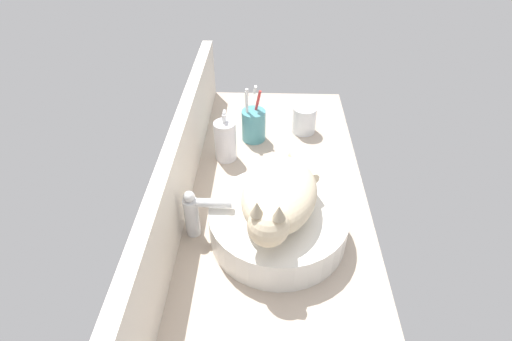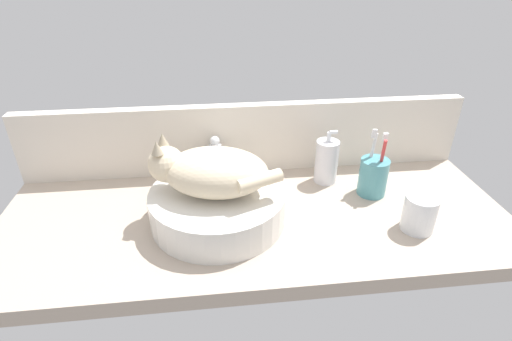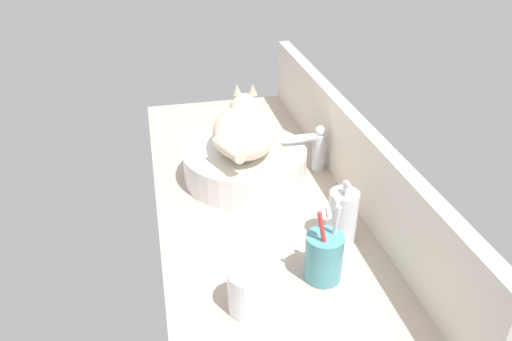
{
  "view_description": "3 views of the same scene",
  "coord_description": "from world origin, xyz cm",
  "px_view_note": "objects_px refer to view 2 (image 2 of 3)",
  "views": [
    {
      "loc": [
        -77.73,
        1.62,
        75.16
      ],
      "look_at": [
        3.31,
        4.45,
        10.25
      ],
      "focal_mm": 28.0,
      "sensor_mm": 36.0,
      "label": 1
    },
    {
      "loc": [
        -9.67,
        -84.05,
        60.7
      ],
      "look_at": [
        0.44,
        3.23,
        11.1
      ],
      "focal_mm": 28.0,
      "sensor_mm": 36.0,
      "label": 2
    },
    {
      "loc": [
        106.93,
        -24.34,
        72.03
      ],
      "look_at": [
        5.21,
        -1.63,
        10.66
      ],
      "focal_mm": 35.0,
      "sensor_mm": 36.0,
      "label": 3
    }
  ],
  "objects_px": {
    "sink_basin": "(218,206)",
    "soap_dispenser": "(326,161)",
    "cat": "(210,171)",
    "water_glass": "(419,215)",
    "toothbrush_cup": "(373,176)",
    "faucet": "(216,158)"
  },
  "relations": [
    {
      "from": "sink_basin",
      "to": "toothbrush_cup",
      "type": "xyz_separation_m",
      "value": [
        0.43,
        0.08,
        0.01
      ]
    },
    {
      "from": "toothbrush_cup",
      "to": "water_glass",
      "type": "bearing_deg",
      "value": -72.69
    },
    {
      "from": "soap_dispenser",
      "to": "water_glass",
      "type": "xyz_separation_m",
      "value": [
        0.16,
        -0.25,
        -0.03
      ]
    },
    {
      "from": "soap_dispenser",
      "to": "sink_basin",
      "type": "bearing_deg",
      "value": -153.52
    },
    {
      "from": "sink_basin",
      "to": "soap_dispenser",
      "type": "relative_size",
      "value": 2.09
    },
    {
      "from": "sink_basin",
      "to": "soap_dispenser",
      "type": "height_order",
      "value": "soap_dispenser"
    },
    {
      "from": "soap_dispenser",
      "to": "water_glass",
      "type": "bearing_deg",
      "value": -56.98
    },
    {
      "from": "faucet",
      "to": "soap_dispenser",
      "type": "relative_size",
      "value": 0.85
    },
    {
      "from": "sink_basin",
      "to": "soap_dispenser",
      "type": "distance_m",
      "value": 0.36
    },
    {
      "from": "faucet",
      "to": "soap_dispenser",
      "type": "xyz_separation_m",
      "value": [
        0.32,
        -0.04,
        -0.01
      ]
    },
    {
      "from": "soap_dispenser",
      "to": "cat",
      "type": "bearing_deg",
      "value": -154.75
    },
    {
      "from": "toothbrush_cup",
      "to": "cat",
      "type": "bearing_deg",
      "value": -170.37
    },
    {
      "from": "cat",
      "to": "water_glass",
      "type": "relative_size",
      "value": 3.43
    },
    {
      "from": "soap_dispenser",
      "to": "toothbrush_cup",
      "type": "distance_m",
      "value": 0.14
    },
    {
      "from": "water_glass",
      "to": "toothbrush_cup",
      "type": "bearing_deg",
      "value": 107.31
    },
    {
      "from": "cat",
      "to": "toothbrush_cup",
      "type": "bearing_deg",
      "value": 9.63
    },
    {
      "from": "water_glass",
      "to": "soap_dispenser",
      "type": "bearing_deg",
      "value": 123.02
    },
    {
      "from": "water_glass",
      "to": "sink_basin",
      "type": "bearing_deg",
      "value": 169.21
    },
    {
      "from": "faucet",
      "to": "toothbrush_cup",
      "type": "xyz_separation_m",
      "value": [
        0.43,
        -0.12,
        -0.02
      ]
    },
    {
      "from": "sink_basin",
      "to": "water_glass",
      "type": "height_order",
      "value": "water_glass"
    },
    {
      "from": "soap_dispenser",
      "to": "toothbrush_cup",
      "type": "bearing_deg",
      "value": -36.53
    },
    {
      "from": "sink_basin",
      "to": "water_glass",
      "type": "relative_size",
      "value": 3.68
    }
  ]
}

